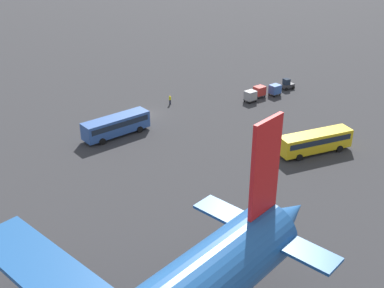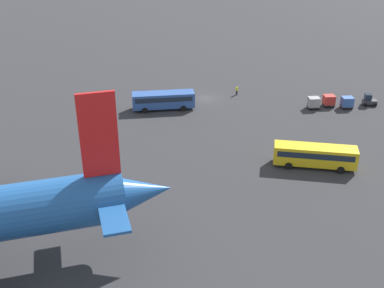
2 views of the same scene
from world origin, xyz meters
TOP-DOWN VIEW (x-y plane):
  - ground_plane at (0.00, 0.00)m, footprint 600.00×600.00m
  - shuttle_bus_near at (7.60, 4.96)m, footprint 10.99×3.98m
  - shuttle_bus_far at (-13.72, 25.78)m, footprint 11.38×4.58m
  - baggage_tug at (-28.98, 3.99)m, footprint 2.52×1.84m
  - worker_person at (-5.95, -1.62)m, footprint 0.38×0.38m
  - cargo_cart_blue at (-24.61, 5.28)m, footprint 2.10×1.80m
  - cargo_cart_red at (-21.65, 4.35)m, footprint 2.10×1.80m
  - cargo_cart_grey at (-18.69, 5.32)m, footprint 2.10×1.80m

SIDE VIEW (x-z plane):
  - ground_plane at x=0.00m, z-range 0.00..0.00m
  - worker_person at x=-5.95m, z-range 0.00..1.74m
  - baggage_tug at x=-28.98m, z-range -0.11..1.99m
  - cargo_cart_blue at x=-24.61m, z-range 0.16..2.22m
  - cargo_cart_red at x=-21.65m, z-range 0.16..2.22m
  - cargo_cart_grey at x=-18.69m, z-range 0.16..2.22m
  - shuttle_bus_near at x=7.60m, z-range 0.31..3.36m
  - shuttle_bus_far at x=-13.72m, z-range 0.31..3.37m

